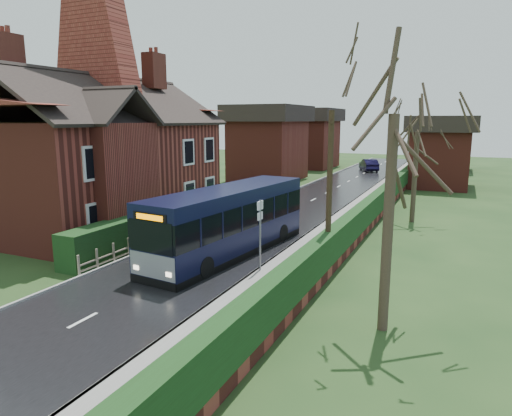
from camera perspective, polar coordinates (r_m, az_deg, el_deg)
The scene contains 18 objects.
ground at distance 19.90m, azimuth -8.49°, elevation -7.14°, with size 140.00×140.00×0.00m, color #334C20.
road at distance 28.51m, azimuth 2.41°, elevation -1.48°, with size 6.00×100.00×0.02m, color black.
pavement at distance 27.24m, azimuth 10.74°, elevation -2.12°, with size 2.50×100.00×0.14m, color slate.
kerb_right at distance 27.53m, azimuth 8.31°, elevation -1.90°, with size 0.12×100.00×0.14m, color gray.
kerb_left at distance 29.74m, azimuth -3.05°, elevation -0.88°, with size 0.12×100.00×0.10m, color gray.
front_hedge at distance 25.81m, azimuth -9.84°, elevation -1.15°, with size 1.20×16.00×1.60m, color black.
picket_fence at distance 25.48m, azimuth -8.42°, elevation -2.07°, with size 0.10×16.00×0.90m, color gray, non-canonical shape.
right_wall_hedge at distance 26.74m, azimuth 14.04°, elevation -0.42°, with size 0.60×50.00×1.80m.
brick_house at distance 28.16m, azimuth -18.58°, elevation 6.79°, with size 9.30×14.60×10.30m.
bus at distance 20.99m, azimuth -3.43°, elevation -1.74°, with size 3.48×10.39×3.10m.
car_silver at distance 24.84m, azimuth -8.35°, elevation -1.67°, with size 1.80×4.47×1.52m, color #AEAFB3.
car_green at distance 24.26m, azimuth -8.43°, elevation -2.06°, with size 2.04×5.01×1.45m, color black.
car_distant at distance 57.60m, azimuth 13.92°, elevation 5.24°, with size 1.56×4.47×1.47m, color black.
bus_stop_sign at distance 18.23m, azimuth 0.52°, elevation -2.19°, with size 0.09×0.45×3.02m.
telegraph_pole at distance 18.01m, azimuth 9.14°, elevation 1.72°, with size 0.32×0.82×6.50m.
tree_right_near at distance 13.24m, azimuth 17.01°, elevation 13.04°, with size 4.17×4.17×9.00m.
tree_right_far at distance 28.92m, azimuth 19.60°, elevation 9.72°, with size 4.04×4.04×7.81m.
tree_house_side at distance 35.49m, azimuth -19.36°, elevation 11.90°, with size 4.18×4.18×9.50m.
Camera 1 is at (10.36, -15.85, 6.13)m, focal length 32.00 mm.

